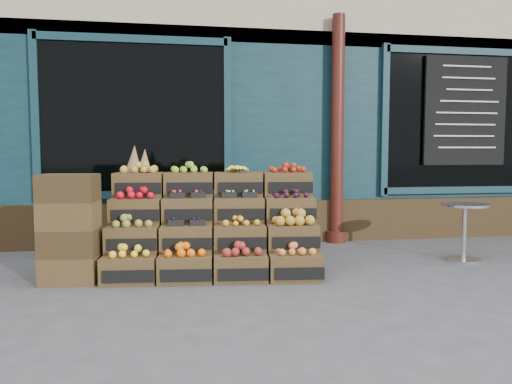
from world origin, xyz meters
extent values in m
plane|color=#49494B|center=(0.00, 0.00, 0.00)|extent=(60.00, 60.00, 0.00)
cube|color=#0F2D35|center=(0.00, 5.20, 2.40)|extent=(12.00, 6.00, 4.80)
cube|color=#0F2D35|center=(0.00, 2.25, 1.50)|extent=(12.00, 0.12, 3.00)
cube|color=#372816|center=(0.00, 2.18, 0.30)|extent=(12.00, 0.18, 0.60)
cube|color=black|center=(-1.60, 2.18, 1.75)|extent=(2.40, 0.06, 2.00)
cube|color=black|center=(3.20, 2.18, 1.75)|extent=(2.40, 0.06, 2.00)
cylinder|color=#471710|center=(1.20, 2.05, 1.60)|extent=(0.18, 0.18, 3.20)
cube|color=black|center=(3.20, 2.10, 1.90)|extent=(1.30, 0.04, 1.60)
cube|color=#4A371D|center=(-1.55, 0.27, 0.13)|extent=(0.57, 0.42, 0.27)
cube|color=black|center=(-1.57, 0.08, 0.11)|extent=(0.49, 0.07, 0.12)
cube|color=yellow|center=(-1.55, 0.27, 0.31)|extent=(0.45, 0.32, 0.09)
cube|color=#4A371D|center=(-1.00, 0.21, 0.13)|extent=(0.57, 0.42, 0.27)
cube|color=black|center=(-1.02, 0.02, 0.11)|extent=(0.49, 0.07, 0.12)
cube|color=#FF6709|center=(-1.00, 0.21, 0.31)|extent=(0.45, 0.32, 0.09)
cube|color=#4A371D|center=(-0.45, 0.16, 0.13)|extent=(0.57, 0.42, 0.27)
cube|color=black|center=(-0.47, -0.04, 0.11)|extent=(0.49, 0.07, 0.12)
cube|color=maroon|center=(-0.45, 0.16, 0.32)|extent=(0.45, 0.32, 0.10)
cube|color=#4A371D|center=(0.10, 0.10, 0.13)|extent=(0.57, 0.42, 0.27)
cube|color=black|center=(0.08, -0.09, 0.11)|extent=(0.49, 0.07, 0.12)
cube|color=orange|center=(0.10, 0.10, 0.31)|extent=(0.45, 0.32, 0.09)
cube|color=#4A371D|center=(-1.53, 0.50, 0.40)|extent=(0.57, 0.42, 0.27)
cube|color=black|center=(-1.55, 0.30, 0.37)|extent=(0.49, 0.07, 0.12)
cube|color=olive|center=(-1.53, 0.50, 0.58)|extent=(0.45, 0.32, 0.09)
cube|color=#4A371D|center=(-0.98, 0.44, 0.40)|extent=(0.57, 0.42, 0.27)
cube|color=black|center=(-1.00, 0.24, 0.37)|extent=(0.49, 0.07, 0.12)
cube|color=#19143C|center=(-0.98, 0.44, 0.55)|extent=(0.45, 0.32, 0.03)
cube|color=#4A371D|center=(-0.43, 0.38, 0.40)|extent=(0.57, 0.42, 0.27)
cube|color=black|center=(-0.45, 0.19, 0.37)|extent=(0.49, 0.07, 0.12)
cube|color=orange|center=(-0.43, 0.38, 0.57)|extent=(0.45, 0.32, 0.07)
cube|color=#4A371D|center=(0.12, 0.33, 0.40)|extent=(0.57, 0.42, 0.27)
cube|color=black|center=(0.10, 0.13, 0.37)|extent=(0.49, 0.07, 0.12)
cube|color=#B5842A|center=(0.12, 0.33, 0.59)|extent=(0.45, 0.32, 0.12)
cube|color=#4A371D|center=(-1.50, 0.72, 0.67)|extent=(0.57, 0.42, 0.27)
cube|color=black|center=(-1.52, 0.52, 0.64)|extent=(0.49, 0.07, 0.12)
cube|color=red|center=(-1.50, 0.72, 0.84)|extent=(0.45, 0.32, 0.09)
cube|color=#4A371D|center=(-0.95, 0.66, 0.67)|extent=(0.57, 0.42, 0.27)
cube|color=black|center=(-0.97, 0.47, 0.64)|extent=(0.49, 0.07, 0.12)
cube|color=red|center=(-0.95, 0.66, 0.82)|extent=(0.45, 0.32, 0.04)
cube|color=#4A371D|center=(-0.40, 0.61, 0.67)|extent=(0.57, 0.42, 0.27)
cube|color=black|center=(-0.42, 0.41, 0.64)|extent=(0.49, 0.07, 0.12)
cube|color=#9FD048|center=(-0.40, 0.61, 0.81)|extent=(0.45, 0.32, 0.03)
cube|color=#4A371D|center=(0.15, 0.55, 0.67)|extent=(0.57, 0.42, 0.27)
cube|color=black|center=(0.13, 0.35, 0.64)|extent=(0.49, 0.07, 0.12)
cube|color=black|center=(0.15, 0.55, 0.83)|extent=(0.45, 0.32, 0.07)
cube|color=#4A371D|center=(-1.48, 0.94, 0.93)|extent=(0.57, 0.42, 0.27)
cube|color=black|center=(-1.50, 0.75, 0.91)|extent=(0.49, 0.07, 0.12)
cube|color=gold|center=(-1.48, 0.94, 1.11)|extent=(0.45, 0.32, 0.09)
cube|color=#4A371D|center=(-0.93, 0.89, 0.93)|extent=(0.57, 0.42, 0.27)
cube|color=black|center=(-0.95, 0.69, 0.91)|extent=(0.49, 0.07, 0.12)
cube|color=#86BA2B|center=(-0.93, 0.89, 1.11)|extent=(0.45, 0.32, 0.09)
cube|color=#4A371D|center=(-0.38, 0.83, 0.93)|extent=(0.57, 0.42, 0.27)
cube|color=black|center=(-0.40, 0.64, 0.91)|extent=(0.49, 0.07, 0.12)
cube|color=yellow|center=(-0.38, 0.83, 1.11)|extent=(0.45, 0.32, 0.08)
cube|color=#4A371D|center=(0.17, 0.77, 0.93)|extent=(0.57, 0.42, 0.27)
cube|color=black|center=(0.15, 0.58, 0.91)|extent=(0.49, 0.07, 0.12)
cube|color=#9D2712|center=(0.17, 0.77, 1.10)|extent=(0.45, 0.32, 0.08)
cube|color=#372816|center=(-0.70, 0.41, 0.13)|extent=(2.22, 0.59, 0.27)
cube|color=#372816|center=(-0.68, 0.63, 0.27)|extent=(2.22, 0.59, 0.53)
cube|color=#372816|center=(-0.66, 0.86, 0.40)|extent=(2.22, 0.59, 0.80)
cone|color=olive|center=(-1.53, 0.94, 1.22)|extent=(0.18, 0.18, 0.31)
cone|color=olive|center=(-1.42, 0.98, 1.20)|extent=(0.16, 0.16, 0.27)
cube|color=#4A371D|center=(-2.12, 0.36, 0.13)|extent=(0.58, 0.43, 0.27)
cube|color=#372816|center=(-2.12, 0.36, 0.40)|extent=(0.58, 0.43, 0.27)
cube|color=#4A371D|center=(-2.12, 0.36, 0.67)|extent=(0.58, 0.43, 0.27)
cube|color=#372816|center=(-2.12, 0.36, 0.94)|extent=(0.58, 0.43, 0.27)
cylinder|color=silver|center=(2.29, 0.60, 0.01)|extent=(0.40, 0.40, 0.03)
cylinder|color=silver|center=(2.29, 0.60, 0.34)|extent=(0.05, 0.05, 0.65)
cylinder|color=silver|center=(2.29, 0.60, 0.67)|extent=(0.54, 0.54, 0.03)
imported|color=#1B5E20|center=(-1.90, 2.80, 0.96)|extent=(0.78, 0.59, 1.93)
camera|label=1|loc=(-1.13, -4.75, 1.30)|focal=35.00mm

